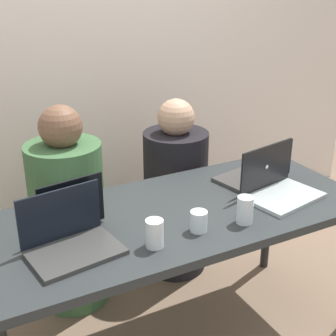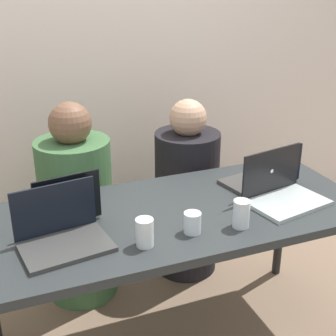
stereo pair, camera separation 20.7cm
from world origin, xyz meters
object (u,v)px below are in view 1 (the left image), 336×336
Objects in this scene: person_on_left at (69,219)px; laptop_back_right at (256,173)px; water_glass_right at (245,212)px; laptop_back_left at (65,214)px; laptop_front_left at (70,239)px; laptop_front_right at (278,186)px; water_glass_left at (155,235)px; person_on_right at (175,197)px; water_glass_center at (198,223)px.

laptop_back_right is (0.85, -0.50, 0.29)m from person_on_left.
laptop_back_left is at bearing 153.33° from water_glass_right.
laptop_back_right is at bearing 2.38° from laptop_front_left.
laptop_front_right and laptop_back_left have the same top height.
person_on_left is 0.88m from water_glass_left.
person_on_right is 12.32× the size of water_glass_center.
person_on_right is at bearing 56.53° from water_glass_left.
person_on_left is 3.60× the size of laptop_back_left.
laptop_back_left reaches higher than water_glass_center.
laptop_back_right reaches higher than water_glass_center.
laptop_front_left is 0.93× the size of laptop_back_right.
water_glass_right is (-0.12, -0.83, 0.32)m from person_on_right.
person_on_left is at bearing 67.42° from laptop_front_left.
person_on_right reaches higher than water_glass_left.
laptop_back_right is 0.98m from laptop_back_left.
person_on_right is 9.53× the size of water_glass_left.
water_glass_center is at bearing -179.30° from laptop_front_right.
laptop_back_left is at bearing 35.95° from person_on_right.
water_glass_right is at bearing 86.07° from person_on_right.
person_on_right is 2.98× the size of laptop_front_left.
laptop_front_left is at bearing -0.93° from laptop_back_right.
person_on_left is at bearing 98.09° from water_glass_left.
person_on_right is at bearing -80.95° from laptop_back_right.
laptop_back_right is 0.60m from water_glass_center.
laptop_back_left is (0.04, 0.20, 0.00)m from laptop_front_left.
water_glass_left is (-0.73, -0.32, 0.00)m from laptop_back_right.
person_on_left is 9.95× the size of water_glass_left.
water_glass_center is 0.21m from water_glass_right.
water_glass_left is (0.30, -0.13, 0.00)m from laptop_front_left.
laptop_front_right is 0.99× the size of laptop_back_right.
person_on_right is 2.78× the size of laptop_back_right.
laptop_front_left reaches higher than laptop_back_right.
laptop_front_left is 1.04m from laptop_back_right.
laptop_front_left is at bearing 69.99° from laptop_back_left.
laptop_back_left is 3.57× the size of water_glass_center.
person_on_right reaches higher than laptop_back_right.
person_on_right is 0.92m from water_glass_center.
person_on_right is 0.62m from laptop_back_right.
water_glass_left is at bearing 11.96° from laptop_back_right.
person_on_right is at bearing 31.55° from laptop_front_left.
water_glass_left is (-0.71, -0.13, -0.00)m from laptop_front_right.
person_on_right reaches higher than laptop_back_left.
person_on_left reaches higher than laptop_front_right.
water_glass_left is at bearing 60.94° from person_on_right.
laptop_front_right is at bearing 11.91° from water_glass_center.
laptop_front_left reaches higher than water_glass_right.
laptop_back_right is 3.27× the size of water_glass_right.
laptop_back_right is (0.01, 0.19, -0.00)m from laptop_front_right.
person_on_right is 3.45× the size of laptop_back_left.
water_glass_left is at bearing -31.12° from laptop_front_left.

